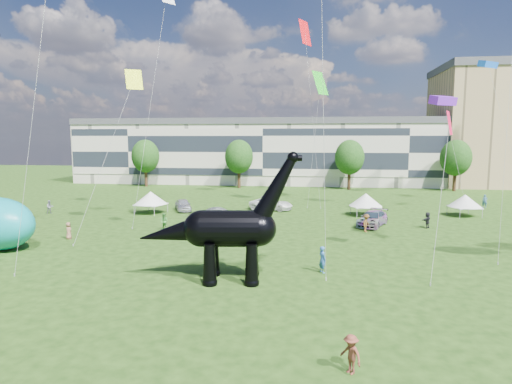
# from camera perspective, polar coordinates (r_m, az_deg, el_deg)

# --- Properties ---
(ground) EXTENTS (220.00, 220.00, 0.00)m
(ground) POSITION_cam_1_polar(r_m,az_deg,el_deg) (26.45, 4.20, -13.11)
(ground) COLOR #16330C
(ground) RESTS_ON ground
(terrace_row) EXTENTS (78.00, 11.00, 12.00)m
(terrace_row) POSITION_cam_1_polar(r_m,az_deg,el_deg) (87.33, 1.31, 5.10)
(terrace_row) COLOR beige
(terrace_row) RESTS_ON ground
(tree_far_left) EXTENTS (5.20, 5.20, 9.44)m
(tree_far_left) POSITION_cam_1_polar(r_m,az_deg,el_deg) (83.90, -14.54, 4.99)
(tree_far_left) COLOR #382314
(tree_far_left) RESTS_ON ground
(tree_mid_left) EXTENTS (5.20, 5.20, 9.44)m
(tree_mid_left) POSITION_cam_1_polar(r_m,az_deg,el_deg) (78.96, -2.29, 5.09)
(tree_mid_left) COLOR #382314
(tree_mid_left) RESTS_ON ground
(tree_mid_right) EXTENTS (5.20, 5.20, 9.44)m
(tree_mid_right) POSITION_cam_1_polar(r_m,az_deg,el_deg) (78.11, 12.39, 4.91)
(tree_mid_right) COLOR #382314
(tree_mid_right) RESTS_ON ground
(tree_far_right) EXTENTS (5.20, 5.20, 9.44)m
(tree_far_right) POSITION_cam_1_polar(r_m,az_deg,el_deg) (81.64, 25.11, 4.49)
(tree_far_right) COLOR #382314
(tree_far_right) RESTS_ON ground
(dinosaur_sculpture) EXTENTS (10.64, 3.25, 8.66)m
(dinosaur_sculpture) POSITION_cam_1_polar(r_m,az_deg,el_deg) (27.60, -4.27, -5.17)
(dinosaur_sculpture) COLOR black
(dinosaur_sculpture) RESTS_ON ground
(car_silver) EXTENTS (3.42, 4.75, 1.50)m
(car_silver) POSITION_cam_1_polar(r_m,az_deg,el_deg) (55.02, -9.70, -1.72)
(car_silver) COLOR silver
(car_silver) RESTS_ON ground
(car_grey) EXTENTS (4.37, 2.31, 1.37)m
(car_grey) POSITION_cam_1_polar(r_m,az_deg,el_deg) (48.50, -4.82, -2.92)
(car_grey) COLOR slate
(car_grey) RESTS_ON ground
(car_white) EXTENTS (6.03, 3.94, 1.54)m
(car_white) POSITION_cam_1_polar(r_m,az_deg,el_deg) (54.99, 2.04, -1.60)
(car_white) COLOR white
(car_white) RESTS_ON ground
(car_dark) EXTENTS (4.20, 5.84, 1.57)m
(car_dark) POSITION_cam_1_polar(r_m,az_deg,el_deg) (46.63, 15.28, -3.43)
(car_dark) COLOR #595960
(car_dark) RESTS_ON ground
(gazebo_near) EXTENTS (4.44, 4.44, 2.68)m
(gazebo_near) POSITION_cam_1_polar(r_m,az_deg,el_deg) (52.38, 14.42, -1.04)
(gazebo_near) COLOR silver
(gazebo_near) RESTS_ON ground
(gazebo_far) EXTENTS (4.46, 4.46, 2.59)m
(gazebo_far) POSITION_cam_1_polar(r_m,az_deg,el_deg) (56.10, 26.09, -1.08)
(gazebo_far) COLOR silver
(gazebo_far) RESTS_ON ground
(gazebo_left) EXTENTS (4.69, 4.69, 2.72)m
(gazebo_left) POSITION_cam_1_polar(r_m,az_deg,el_deg) (53.78, -13.86, -0.78)
(gazebo_left) COLOR silver
(gazebo_left) RESTS_ON ground
(visitors) EXTENTS (55.41, 44.17, 1.85)m
(visitors) POSITION_cam_1_polar(r_m,az_deg,el_deg) (40.95, 3.20, -4.56)
(visitors) COLOR brown
(visitors) RESTS_ON ground
(kites) EXTENTS (69.40, 52.95, 28.16)m
(kites) POSITION_cam_1_polar(r_m,az_deg,el_deg) (40.75, 18.91, 15.09)
(kites) COLOR red
(kites) RESTS_ON ground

